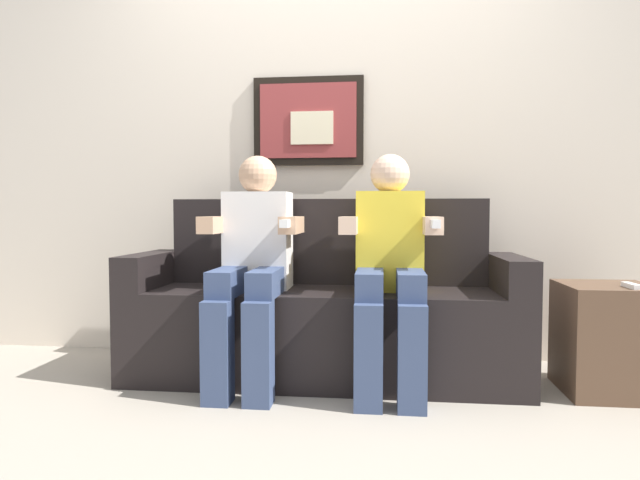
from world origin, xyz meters
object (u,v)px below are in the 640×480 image
(person_on_left, at_px, (253,259))
(spare_remote_on_table, at_px, (631,286))
(person_on_right, at_px, (390,261))
(side_table_right, at_px, (607,339))
(couch, at_px, (324,315))

(person_on_left, bearing_deg, spare_remote_on_table, -1.41)
(person_on_right, distance_m, side_table_right, 1.06)
(side_table_right, xyz_separation_m, spare_remote_on_table, (0.05, -0.10, 0.26))
(side_table_right, relative_size, spare_remote_on_table, 3.85)
(person_on_right, distance_m, spare_remote_on_table, 1.05)
(person_on_left, distance_m, spare_remote_on_table, 1.70)
(couch, relative_size, side_table_right, 3.87)
(couch, bearing_deg, spare_remote_on_table, -8.65)
(person_on_left, distance_m, side_table_right, 1.68)
(person_on_left, distance_m, person_on_right, 0.65)
(couch, relative_size, person_on_right, 1.74)
(couch, height_order, spare_remote_on_table, couch)
(person_on_right, xyz_separation_m, spare_remote_on_table, (1.05, -0.04, -0.10))
(person_on_left, bearing_deg, couch, 27.16)
(couch, height_order, person_on_left, person_on_left)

